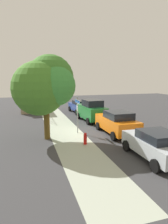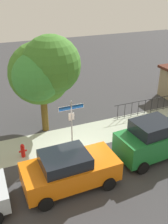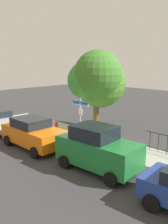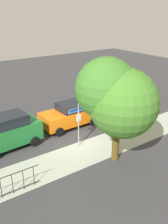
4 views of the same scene
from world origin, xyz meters
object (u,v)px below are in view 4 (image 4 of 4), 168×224
car_silver (119,103)px  fire_hydrant (113,131)px  car_green (8,132)px  street_sign (78,118)px  car_orange (70,115)px  shade_tree (115,96)px

car_silver → fire_hydrant: 4.42m
car_silver → car_green: (9.60, 0.36, 0.26)m
street_sign → car_green: (3.64, -2.41, -0.91)m
car_silver → car_orange: size_ratio=0.94×
street_sign → fire_hydrant: 3.15m
car_silver → car_orange: bearing=-0.2°
street_sign → fire_hydrant: size_ratio=3.68×
shade_tree → car_green: bearing=-47.7°
street_sign → car_silver: (-5.97, -2.77, -1.16)m
shade_tree → fire_hydrant: (-1.98, -2.19, -3.45)m
car_orange → car_green: (4.80, 0.42, 0.15)m
shade_tree → car_green: 7.06m
street_sign → fire_hydrant: bearing=175.8°
car_green → fire_hydrant: size_ratio=5.30×
shade_tree → car_silver: 7.95m
car_orange → fire_hydrant: 3.44m
car_green → fire_hydrant: bearing=153.7°
street_sign → car_orange: (-1.17, -2.83, -1.06)m
fire_hydrant → street_sign: bearing=-4.2°
street_sign → car_silver: size_ratio=0.71×
street_sign → car_green: bearing=-33.5°
car_silver → street_sign: bearing=25.4°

